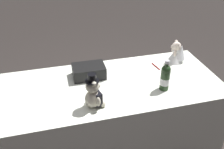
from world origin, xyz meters
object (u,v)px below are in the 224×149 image
at_px(teddy_bear_groom, 94,94).
at_px(champagne_bottle, 165,77).
at_px(teddy_bear_bride, 177,53).
at_px(signing_pen, 155,66).
at_px(gift_case_black, 89,71).

bearing_deg(teddy_bear_groom, champagne_bottle, 7.03).
relative_size(teddy_bear_bride, signing_pen, 1.56).
distance_m(champagne_bottle, gift_case_black, 0.69).
bearing_deg(gift_case_black, teddy_bear_groom, -94.84).
bearing_deg(champagne_bottle, teddy_bear_groom, -172.97).
relative_size(teddy_bear_bride, champagne_bottle, 0.81).
distance_m(teddy_bear_groom, gift_case_black, 0.44).
xyz_separation_m(teddy_bear_groom, signing_pen, (0.70, 0.45, -0.11)).
xyz_separation_m(teddy_bear_groom, champagne_bottle, (0.62, 0.08, 0.00)).
bearing_deg(signing_pen, teddy_bear_bride, 9.93).
height_order(teddy_bear_groom, gift_case_black, teddy_bear_groom).
height_order(champagne_bottle, gift_case_black, champagne_bottle).
bearing_deg(teddy_bear_groom, gift_case_black, 85.16).
bearing_deg(teddy_bear_bride, gift_case_black, -176.45).
relative_size(champagne_bottle, gift_case_black, 0.94).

